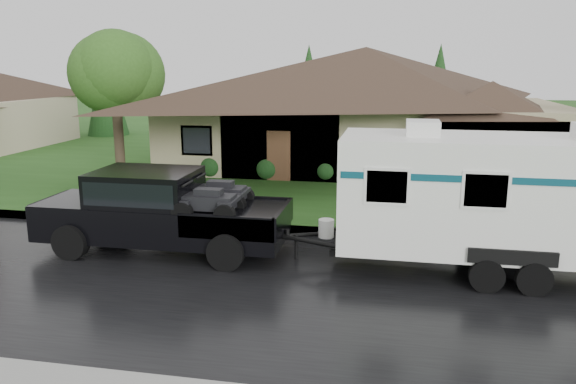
{
  "coord_description": "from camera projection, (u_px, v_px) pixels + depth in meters",
  "views": [
    {
      "loc": [
        3.53,
        -13.76,
        5.0
      ],
      "look_at": [
        0.5,
        2.0,
        1.31
      ],
      "focal_mm": 35.0,
      "sensor_mm": 36.0,
      "label": 1
    }
  ],
  "objects": [
    {
      "name": "shrub_row",
      "position": [
        356.0,
        170.0,
        23.32
      ],
      "size": [
        13.6,
        1.0,
        1.0
      ],
      "color": "#143814",
      "rests_on": "lawn"
    },
    {
      "name": "lawn",
      "position": [
        325.0,
        160.0,
        29.27
      ],
      "size": [
        140.0,
        26.0,
        0.15
      ],
      "primitive_type": "cube",
      "color": "#214A17",
      "rests_on": "ground"
    },
    {
      "name": "house_main",
      "position": [
        371.0,
        93.0,
        26.95
      ],
      "size": [
        19.44,
        10.8,
        6.9
      ],
      "color": "tan",
      "rests_on": "lawn"
    },
    {
      "name": "tree_left_green",
      "position": [
        115.0,
        77.0,
        23.19
      ],
      "size": [
        3.72,
        3.72,
        6.15
      ],
      "color": "#382B1E",
      "rests_on": "lawn"
    },
    {
      "name": "travel_trailer",
      "position": [
        505.0,
        195.0,
        13.29
      ],
      "size": [
        8.19,
        2.88,
        3.67
      ],
      "color": "white",
      "rests_on": "ground"
    },
    {
      "name": "pickup_truck",
      "position": [
        158.0,
        208.0,
        15.08
      ],
      "size": [
        6.64,
        2.52,
        2.21
      ],
      "color": "black",
      "rests_on": "ground"
    },
    {
      "name": "curb",
      "position": [
        273.0,
        229.0,
        17.07
      ],
      "size": [
        140.0,
        0.5,
        0.15
      ],
      "primitive_type": "cube",
      "color": "gray",
      "rests_on": "ground"
    },
    {
      "name": "road",
      "position": [
        234.0,
        284.0,
        13.02
      ],
      "size": [
        140.0,
        8.0,
        0.01
      ],
      "primitive_type": "cube",
      "color": "black",
      "rests_on": "ground"
    },
    {
      "name": "ground",
      "position": [
        255.0,
        255.0,
        14.94
      ],
      "size": [
        140.0,
        140.0,
        0.0
      ],
      "primitive_type": "plane",
      "color": "#214A17",
      "rests_on": "ground"
    }
  ]
}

